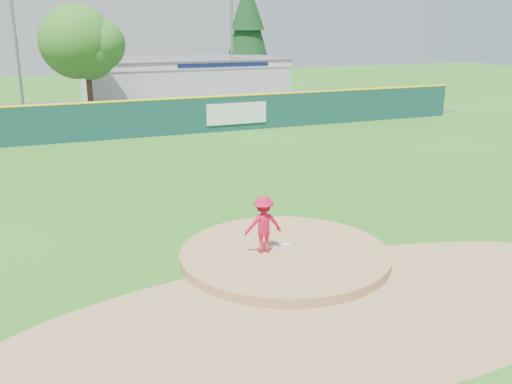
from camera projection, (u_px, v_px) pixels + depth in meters
name	position (u px, v px, depth m)	size (l,w,h in m)	color
ground	(285.00, 259.00, 14.99)	(120.00, 120.00, 0.00)	#286B19
pitchers_mound	(285.00, 259.00, 14.99)	(5.50, 5.50, 0.50)	#9E774C
pitching_rubber	(280.00, 246.00, 15.18)	(0.60, 0.15, 0.04)	white
infield_dirt_arc	(343.00, 310.00, 12.33)	(15.40, 15.40, 0.01)	#9E774C
parking_lot	(119.00, 114.00, 38.97)	(44.00, 16.00, 0.02)	#38383A
pitcher	(263.00, 224.00, 14.64)	(0.97, 0.56, 1.51)	#BF1035
van	(238.00, 109.00, 36.16)	(2.36, 5.11, 1.42)	white
pool_building_grp	(184.00, 79.00, 45.09)	(15.20, 8.20, 3.31)	silver
fence_banners	(88.00, 123.00, 29.56)	(20.07, 0.04, 1.20)	#5A160C
outfield_fence	(144.00, 117.00, 30.67)	(40.00, 0.14, 2.07)	#123C3D
deciduous_tree	(86.00, 47.00, 35.17)	(5.60, 5.60, 7.36)	#382314
conifer_tree	(248.00, 28.00, 50.07)	(4.40, 4.40, 9.50)	#382314
light_pole_left	(13.00, 21.00, 35.08)	(1.75, 0.25, 11.00)	gray
light_pole_right	(232.00, 29.00, 42.41)	(1.75, 0.25, 10.00)	gray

